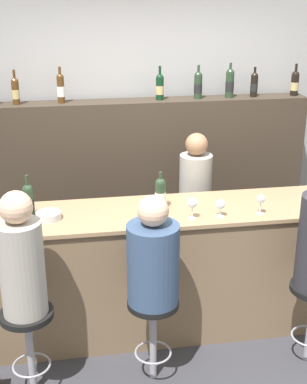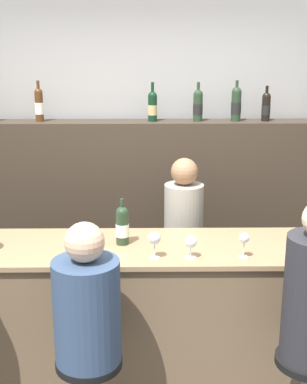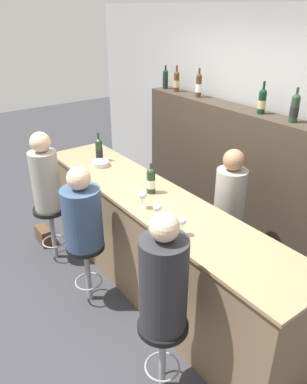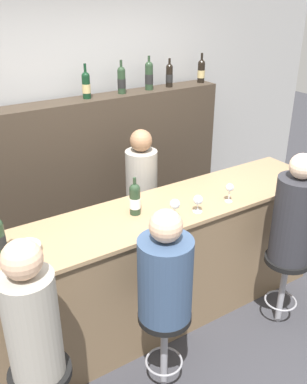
{
  "view_description": "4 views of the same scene",
  "coord_description": "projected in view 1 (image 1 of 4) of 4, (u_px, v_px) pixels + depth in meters",
  "views": [
    {
      "loc": [
        -0.75,
        -3.34,
        2.61
      ],
      "look_at": [
        -0.15,
        0.29,
        1.19
      ],
      "focal_mm": 50.0,
      "sensor_mm": 36.0,
      "label": 1
    },
    {
      "loc": [
        0.06,
        -2.76,
        2.24
      ],
      "look_at": [
        0.1,
        0.38,
        1.36
      ],
      "focal_mm": 50.0,
      "sensor_mm": 36.0,
      "label": 2
    },
    {
      "loc": [
        2.39,
        -1.44,
        2.57
      ],
      "look_at": [
        0.12,
        0.21,
        1.17
      ],
      "focal_mm": 35.0,
      "sensor_mm": 36.0,
      "label": 3
    },
    {
      "loc": [
        -1.48,
        -2.06,
        2.55
      ],
      "look_at": [
        0.09,
        0.37,
        1.16
      ],
      "focal_mm": 40.0,
      "sensor_mm": 36.0,
      "label": 4
    }
  ],
  "objects": [
    {
      "name": "wine_glass_1",
      "position": [
        220.0,
        205.0,
        3.87
      ],
      "size": [
        0.07,
        0.07,
        0.13
      ],
      "color": "silver",
      "rests_on": "bar_counter"
    },
    {
      "name": "metal_bowl",
      "position": [
        49.0,
        215.0,
        3.86
      ],
      "size": [
        0.18,
        0.18,
        0.05
      ],
      "color": "#B7B7BC",
      "rests_on": "bar_counter"
    },
    {
      "name": "wine_bottle_backbar_1",
      "position": [
        15.0,
        91.0,
        4.71
      ],
      "size": [
        0.07,
        0.07,
        0.3
      ],
      "color": "#4C2D14",
      "rests_on": "back_bar_cabinet"
    },
    {
      "name": "wine_bottle_backbar_7",
      "position": [
        295.0,
        83.0,
        5.1
      ],
      "size": [
        0.08,
        0.08,
        0.3
      ],
      "color": "black",
      "rests_on": "back_bar_cabinet"
    },
    {
      "name": "wine_bottle_backbar_4",
      "position": [
        198.0,
        85.0,
        4.95
      ],
      "size": [
        0.08,
        0.08,
        0.31
      ],
      "color": "#233823",
      "rests_on": "back_bar_cabinet"
    },
    {
      "name": "back_bar_cabinet",
      "position": [
        149.0,
        183.0,
        5.22
      ],
      "size": [
        3.01,
        0.28,
        1.63
      ],
      "color": "#382D23",
      "rests_on": "ground_plane"
    },
    {
      "name": "bar_counter",
      "position": [
        172.0,
        269.0,
        4.22
      ],
      "size": [
        3.21,
        0.64,
        1.04
      ],
      "color": "brown",
      "rests_on": "ground_plane"
    },
    {
      "name": "wine_bottle_backbar_5",
      "position": [
        230.0,
        83.0,
        5.0
      ],
      "size": [
        0.08,
        0.08,
        0.32
      ],
      "color": "#233823",
      "rests_on": "back_bar_cabinet"
    },
    {
      "name": "wall_back",
      "position": [
        145.0,
        129.0,
        5.26
      ],
      "size": [
        6.4,
        0.05,
        2.6
      ],
      "color": "#9E9E9E",
      "rests_on": "ground_plane"
    },
    {
      "name": "ground_plane",
      "position": [
        179.0,
        348.0,
        4.13
      ],
      "size": [
        16.0,
        16.0,
        0.0
      ],
      "primitive_type": "plane",
      "color": "#333338"
    },
    {
      "name": "bartender",
      "position": [
        194.0,
        217.0,
        4.8
      ],
      "size": [
        0.28,
        0.28,
        1.45
      ],
      "color": "gray",
      "rests_on": "ground_plane"
    },
    {
      "name": "wine_bottle_counter_1",
      "position": [
        160.0,
        193.0,
        4.01
      ],
      "size": [
        0.08,
        0.08,
        0.29
      ],
      "color": "#233823",
      "rests_on": "bar_counter"
    },
    {
      "name": "wine_glass_2",
      "position": [
        261.0,
        200.0,
        3.91
      ],
      "size": [
        0.06,
        0.06,
        0.15
      ],
      "color": "silver",
      "rests_on": "bar_counter"
    },
    {
      "name": "wine_bottle_counter_0",
      "position": [
        29.0,
        200.0,
        3.86
      ],
      "size": [
        0.08,
        0.08,
        0.32
      ],
      "color": "#233823",
      "rests_on": "bar_counter"
    },
    {
      "name": "wine_bottle_backbar_2",
      "position": [
        61.0,
        88.0,
        4.76
      ],
      "size": [
        0.07,
        0.07,
        0.32
      ],
      "color": "#4C2D14",
      "rests_on": "back_bar_cabinet"
    },
    {
      "name": "bar_stool_middle",
      "position": [
        153.0,
        318.0,
        3.65
      ],
      "size": [
        0.35,
        0.35,
        0.64
      ],
      "color": "gray",
      "rests_on": "ground_plane"
    },
    {
      "name": "wine_bottle_backbar_3",
      "position": [
        160.0,
        87.0,
        4.9
      ],
      "size": [
        0.07,
        0.07,
        0.31
      ],
      "color": "black",
      "rests_on": "back_bar_cabinet"
    },
    {
      "name": "wine_glass_0",
      "position": [
        192.0,
        203.0,
        3.83
      ],
      "size": [
        0.07,
        0.07,
        0.16
      ],
      "color": "silver",
      "rests_on": "bar_counter"
    },
    {
      "name": "guest_seated_left",
      "position": [
        21.0,
        260.0,
        3.34
      ],
      "size": [
        0.29,
        0.29,
        0.84
      ],
      "color": "gray",
      "rests_on": "bar_stool_left"
    },
    {
      "name": "bar_stool_left",
      "position": [
        28.0,
        330.0,
        3.53
      ],
      "size": [
        0.35,
        0.35,
        0.64
      ],
      "color": "gray",
      "rests_on": "ground_plane"
    },
    {
      "name": "guest_seated_middle",
      "position": [
        153.0,
        258.0,
        3.49
      ],
      "size": [
        0.35,
        0.35,
        0.76
      ],
      "color": "#334766",
      "rests_on": "bar_stool_middle"
    },
    {
      "name": "wine_bottle_backbar_6",
      "position": [
        254.0,
        84.0,
        5.04
      ],
      "size": [
        0.07,
        0.07,
        0.28
      ],
      "color": "black",
      "rests_on": "back_bar_cabinet"
    }
  ]
}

